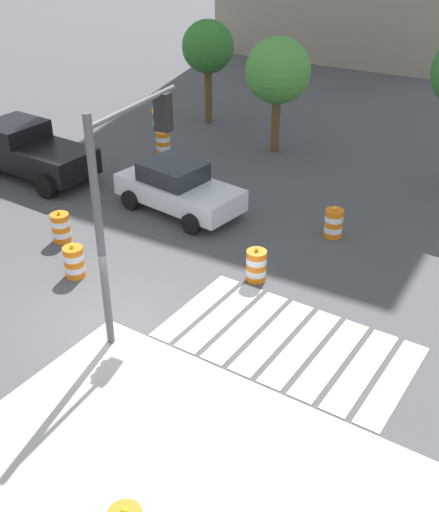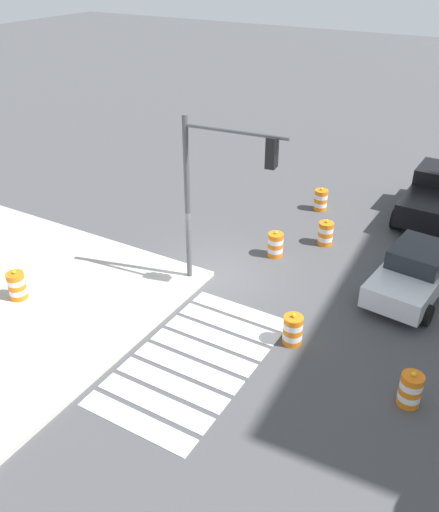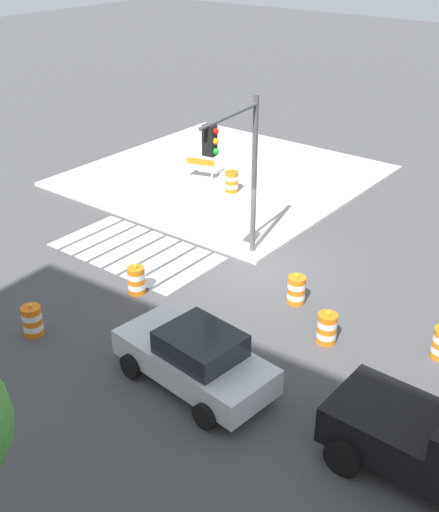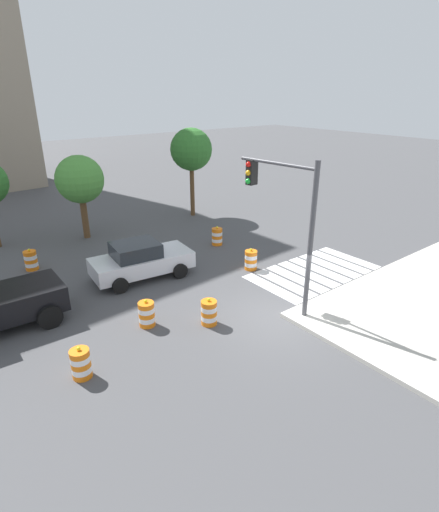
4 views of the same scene
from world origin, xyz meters
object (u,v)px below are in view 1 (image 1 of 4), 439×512
object	(u,v)px
pickup_truck	(27,150)
traffic_barrel_median_near	(61,227)
traffic_light_pole	(127,176)
street_tree_streetside_far	(278,71)
traffic_barrel_far_curb	(163,143)
traffic_barrel_lane_center	(74,262)
traffic_barrel_near_corner	(334,223)
traffic_barrel_median_far	(256,265)
street_tree_streetside_mid	(208,48)
sports_car	(178,188)

from	to	relation	value
pickup_truck	traffic_barrel_median_near	xyz separation A→B (m)	(4.71, -3.01, -0.52)
traffic_light_pole	street_tree_streetside_far	xyz separation A→B (m)	(-2.81, 12.08, -0.69)
traffic_barrel_far_curb	traffic_barrel_lane_center	distance (m)	9.45
traffic_barrel_near_corner	traffic_barrel_lane_center	size ratio (longest dim) A/B	1.00
traffic_barrel_far_curb	traffic_barrel_lane_center	size ratio (longest dim) A/B	1.00
pickup_truck	street_tree_streetside_far	bearing A→B (deg)	47.87
traffic_barrel_median_far	traffic_light_pole	size ratio (longest dim) A/B	0.19
traffic_barrel_median_far	traffic_light_pole	bearing A→B (deg)	-114.69
street_tree_streetside_mid	sports_car	bearing A→B (deg)	-62.26
pickup_truck	traffic_barrel_near_corner	bearing A→B (deg)	8.81
street_tree_streetside_mid	street_tree_streetside_far	size ratio (longest dim) A/B	1.00
traffic_barrel_lane_center	street_tree_streetside_far	xyz separation A→B (m)	(-0.01, 11.41, 2.76)
traffic_barrel_median_far	traffic_barrel_near_corner	bearing A→B (deg)	78.31
pickup_truck	traffic_light_pole	xyz separation A→B (m)	(9.27, -4.94, 2.94)
traffic_barrel_near_corner	traffic_barrel_median_far	xyz separation A→B (m)	(-0.72, -3.46, 0.00)
traffic_barrel_median_far	traffic_barrel_lane_center	xyz separation A→B (m)	(-4.29, -2.58, 0.00)
traffic_barrel_near_corner	traffic_light_pole	world-z (taller)	traffic_light_pole
sports_car	traffic_barrel_median_far	size ratio (longest dim) A/B	4.38
traffic_barrel_median_far	street_tree_streetside_far	xyz separation A→B (m)	(-4.31, 8.83, 2.76)
street_tree_streetside_far	traffic_barrel_lane_center	bearing A→B (deg)	-89.93
pickup_truck	traffic_barrel_median_far	world-z (taller)	pickup_truck
traffic_barrel_median_near	street_tree_streetside_mid	distance (m)	12.24
pickup_truck	traffic_barrel_median_far	size ratio (longest dim) A/B	5.09
sports_car	traffic_barrel_median_near	xyz separation A→B (m)	(-1.71, -3.65, -0.36)
street_tree_streetside_mid	traffic_barrel_median_far	bearing A→B (deg)	-50.31
sports_car	traffic_light_pole	world-z (taller)	traffic_light_pole
traffic_barrel_far_curb	traffic_barrel_near_corner	bearing A→B (deg)	-17.24
traffic_barrel_median_near	traffic_light_pole	bearing A→B (deg)	-22.87
pickup_truck	traffic_light_pole	world-z (taller)	traffic_light_pole
pickup_truck	traffic_barrel_far_curb	world-z (taller)	pickup_truck
traffic_barrel_median_near	traffic_barrel_median_far	distance (m)	6.21
traffic_barrel_far_curb	street_tree_streetside_mid	world-z (taller)	street_tree_streetside_mid
traffic_barrel_lane_center	street_tree_streetside_mid	world-z (taller)	street_tree_streetside_mid
sports_car	traffic_light_pole	distance (m)	6.98
traffic_barrel_median_near	traffic_barrel_median_far	bearing A→B (deg)	12.40
traffic_light_pole	street_tree_streetside_mid	xyz separation A→B (m)	(-7.05, 13.56, -0.59)
traffic_barrel_near_corner	traffic_barrel_median_far	bearing A→B (deg)	-101.69
traffic_barrel_median_near	traffic_barrel_near_corner	bearing A→B (deg)	35.26
traffic_light_pole	street_tree_streetside_far	size ratio (longest dim) A/B	1.22
traffic_barrel_lane_center	traffic_barrel_median_near	bearing A→B (deg)	144.80
street_tree_streetside_mid	traffic_barrel_median_near	bearing A→B (deg)	-77.93
traffic_barrel_near_corner	street_tree_streetside_far	bearing A→B (deg)	133.10
traffic_barrel_near_corner	street_tree_streetside_far	world-z (taller)	street_tree_streetside_far
traffic_barrel_median_near	traffic_barrel_lane_center	size ratio (longest dim) A/B	1.00
traffic_barrel_near_corner	traffic_barrel_far_curb	bearing A→B (deg)	162.76
traffic_light_pole	traffic_barrel_near_corner	bearing A→B (deg)	71.76
street_tree_streetside_mid	traffic_barrel_near_corner	bearing A→B (deg)	-36.46
traffic_barrel_lane_center	traffic_light_pole	distance (m)	4.50
pickup_truck	traffic_light_pole	bearing A→B (deg)	-28.03
traffic_barrel_median_near	street_tree_streetside_mid	xyz separation A→B (m)	(-2.49, 11.64, 2.87)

